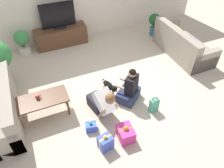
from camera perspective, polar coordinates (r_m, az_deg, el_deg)
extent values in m
plane|color=beige|center=(5.31, -0.68, -0.74)|extent=(16.00, 16.00, 0.00)
cube|color=gray|center=(4.67, -25.63, -3.03)|extent=(0.20, 1.86, 0.42)
cube|color=gray|center=(6.63, 18.04, 9.01)|extent=(0.84, 1.86, 0.40)
cube|color=gray|center=(6.23, 16.52, 11.64)|extent=(0.20, 1.86, 0.42)
cube|color=gray|center=(6.09, 22.95, 5.44)|extent=(0.84, 0.16, 0.58)
cube|color=gray|center=(7.14, 14.07, 13.21)|extent=(0.84, 0.16, 0.58)
cube|color=#3366AD|center=(6.19, 19.55, 10.08)|extent=(0.18, 0.34, 0.32)
cube|color=#EACC4C|center=(6.58, 16.32, 12.79)|extent=(0.18, 0.34, 0.32)
cube|color=brown|center=(4.61, -18.09, -3.93)|extent=(1.07, 0.52, 0.03)
cylinder|color=brown|center=(4.67, -22.80, -9.08)|extent=(0.04, 0.04, 0.44)
cylinder|color=brown|center=(4.65, -11.36, -5.96)|extent=(0.04, 0.04, 0.44)
cylinder|color=brown|center=(4.94, -23.27, -5.72)|extent=(0.04, 0.04, 0.44)
cylinder|color=brown|center=(4.92, -12.53, -2.77)|extent=(0.04, 0.04, 0.44)
cube|color=brown|center=(6.86, -13.07, 12.00)|extent=(1.50, 0.44, 0.56)
cube|color=black|center=(6.72, -13.48, 14.22)|extent=(0.34, 0.20, 0.05)
cube|color=black|center=(6.56, -14.02, 17.12)|extent=(0.97, 0.03, 0.71)
cylinder|color=#336B84|center=(7.41, 10.68, 13.47)|extent=(0.23, 0.23, 0.26)
cylinder|color=brown|center=(7.32, 10.87, 14.74)|extent=(0.04, 0.04, 0.11)
sphere|color=#1E5628|center=(7.23, 11.09, 16.21)|extent=(0.36, 0.36, 0.36)
cylinder|color=#4C4C51|center=(5.97, -26.18, 1.61)|extent=(0.28, 0.28, 0.29)
cylinder|color=brown|center=(5.83, -26.90, 3.46)|extent=(0.05, 0.05, 0.21)
cylinder|color=beige|center=(6.85, -21.73, 8.23)|extent=(0.33, 0.33, 0.22)
cylinder|color=brown|center=(6.76, -22.10, 9.42)|extent=(0.06, 0.06, 0.12)
sphere|color=#3D8E47|center=(6.65, -22.62, 11.09)|extent=(0.40, 0.40, 0.40)
cube|color=#23232D|center=(4.76, -3.87, -4.89)|extent=(0.38, 0.49, 0.28)
cube|color=white|center=(4.37, -1.95, -4.49)|extent=(0.42, 0.57, 0.48)
sphere|color=#8E6647|center=(4.10, -0.49, -3.97)|extent=(0.20, 0.20, 0.20)
sphere|color=brown|center=(4.07, -0.49, -3.63)|extent=(0.18, 0.18, 0.18)
cylinder|color=#8E6647|center=(4.40, -2.71, -7.76)|extent=(0.12, 0.29, 0.42)
cylinder|color=#8E6647|center=(4.51, 0.35, -6.12)|extent=(0.12, 0.29, 0.42)
cube|color=#283351|center=(4.96, 4.25, -2.79)|extent=(0.66, 0.64, 0.24)
cube|color=black|center=(4.71, 5.12, -0.10)|extent=(0.37, 0.36, 0.44)
sphere|color=tan|center=(4.52, 5.23, 2.74)|extent=(0.17, 0.17, 0.17)
sphere|color=black|center=(4.49, 5.37, 3.00)|extent=(0.16, 0.16, 0.16)
cylinder|color=tan|center=(4.90, 3.49, 0.97)|extent=(0.21, 0.24, 0.06)
cylinder|color=tan|center=(4.72, 2.18, -0.85)|extent=(0.21, 0.24, 0.06)
ellipsoid|color=black|center=(5.01, -0.93, -0.32)|extent=(0.23, 0.38, 0.16)
sphere|color=black|center=(4.86, 0.60, -1.30)|extent=(0.14, 0.14, 0.14)
sphere|color=olive|center=(4.84, 1.01, -1.75)|extent=(0.06, 0.06, 0.06)
cylinder|color=black|center=(5.11, -2.33, 1.15)|extent=(0.05, 0.09, 0.10)
cylinder|color=olive|center=(5.03, -0.51, -2.52)|extent=(0.04, 0.04, 0.15)
cylinder|color=olive|center=(5.07, 0.27, -2.08)|extent=(0.04, 0.04, 0.15)
cylinder|color=olive|center=(5.17, -2.08, -1.12)|extent=(0.04, 0.04, 0.15)
cylinder|color=olive|center=(5.20, -1.31, -0.70)|extent=(0.04, 0.04, 0.15)
cube|color=#CC3389|center=(4.26, 3.56, -12.75)|extent=(0.30, 0.37, 0.27)
cube|color=orange|center=(4.26, 3.56, -12.75)|extent=(0.28, 0.05, 0.27)
sphere|color=orange|center=(4.13, 3.66, -11.47)|extent=(0.10, 0.10, 0.10)
cube|color=#3D51BC|center=(4.43, -5.50, -11.07)|extent=(0.25, 0.21, 0.17)
cube|color=teal|center=(4.43, -5.50, -11.07)|extent=(0.22, 0.08, 0.17)
sphere|color=teal|center=(4.34, -5.59, -10.21)|extent=(0.06, 0.06, 0.06)
cube|color=#3D51BC|center=(4.13, -1.72, -15.05)|extent=(0.29, 0.25, 0.30)
cube|color=yellow|center=(4.13, -1.72, -15.05)|extent=(0.26, 0.08, 0.30)
sphere|color=yellow|center=(3.98, -1.77, -13.70)|extent=(0.07, 0.07, 0.07)
cube|color=#4CA384|center=(4.74, 10.91, -5.47)|extent=(0.20, 0.12, 0.34)
torus|color=#4C3823|center=(4.61, 11.21, -3.89)|extent=(0.14, 0.14, 0.01)
cylinder|color=#B23D38|center=(4.61, -18.94, -3.11)|extent=(0.08, 0.08, 0.09)
torus|color=#B23D38|center=(4.60, -18.33, -2.90)|extent=(0.06, 0.01, 0.06)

